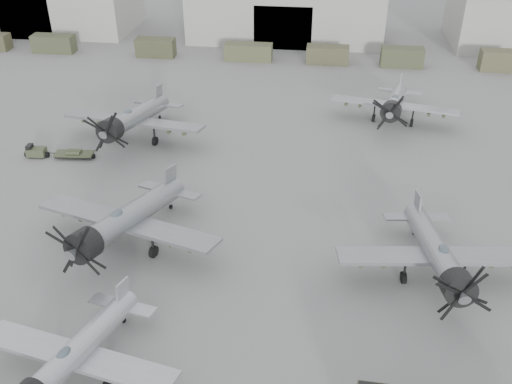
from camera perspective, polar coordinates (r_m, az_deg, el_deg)
ground at (r=35.48m, az=-5.35°, el=-13.80°), size 220.00×220.00×0.00m
hangar_center at (r=88.82m, az=3.11°, el=18.07°), size 29.00×14.80×8.70m
support_truck_1 at (r=86.63m, az=-19.57°, el=13.82°), size 5.80×2.20×2.38m
support_truck_2 at (r=81.31m, az=-10.00°, el=14.06°), size 5.24×2.20×2.44m
support_truck_3 at (r=78.66m, az=-0.77°, el=13.83°), size 6.35×2.20×2.20m
support_truck_4 at (r=77.95m, az=7.16°, el=13.47°), size 5.54×2.20×2.31m
support_truck_5 at (r=78.54m, az=14.39°, el=12.94°), size 5.46×2.20×2.47m
support_truck_6 at (r=80.97m, az=23.20°, el=11.99°), size 4.94×2.20×2.60m
aircraft_near_1 at (r=32.69m, az=-17.88°, el=-15.37°), size 11.56×10.40×4.59m
aircraft_mid_1 at (r=40.99m, az=-13.08°, el=-2.82°), size 14.05×12.65×5.61m
aircraft_mid_2 at (r=38.93m, az=17.78°, el=-6.03°), size 13.13×11.82×5.22m
aircraft_far_0 at (r=56.25m, az=-12.29°, el=7.16°), size 14.05×12.64×5.58m
aircraft_far_1 at (r=60.69m, az=13.70°, el=8.65°), size 13.09×11.78×5.20m
tug_trailer at (r=56.55m, az=-19.84°, el=3.73°), size 6.24×1.60×1.24m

